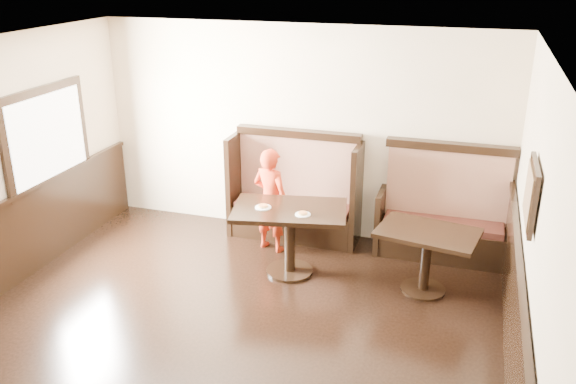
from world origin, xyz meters
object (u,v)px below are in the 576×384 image
at_px(table_main, 290,224).
at_px(child, 271,200).
at_px(table_neighbor, 427,246).
at_px(booth_main, 295,199).
at_px(booth_neighbor, 444,220).

height_order(table_main, child, child).
distance_m(table_main, table_neighbor, 1.59).
bearing_deg(booth_main, child, -109.21).
bearing_deg(child, table_neighbor, -178.58).
bearing_deg(table_neighbor, table_main, -168.48).
relative_size(table_neighbor, child, 0.87).
bearing_deg(table_neighbor, booth_main, 161.52).
relative_size(booth_neighbor, child, 1.21).
xyz_separation_m(booth_neighbor, child, (-2.12, -0.50, 0.20)).
distance_m(booth_neighbor, table_main, 2.00).
height_order(booth_neighbor, table_neighbor, booth_neighbor).
bearing_deg(child, booth_neighbor, -151.44).
bearing_deg(booth_neighbor, booth_main, 179.95).
relative_size(booth_neighbor, table_main, 1.14).
height_order(booth_neighbor, child, booth_neighbor).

